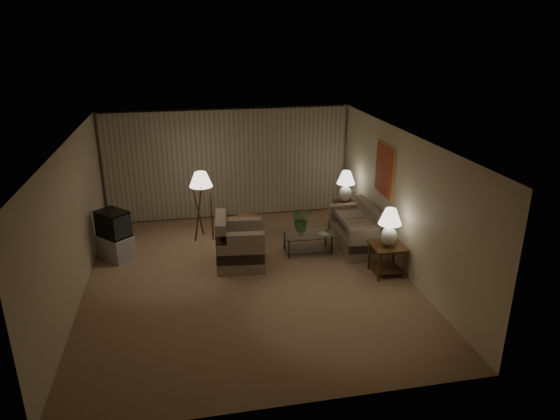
{
  "coord_description": "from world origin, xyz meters",
  "views": [
    {
      "loc": [
        -1.06,
        -8.45,
        4.52
      ],
      "look_at": [
        0.74,
        0.6,
        1.11
      ],
      "focal_mm": 32.0,
      "sensor_mm": 36.0,
      "label": 1
    }
  ],
  "objects_px": {
    "table_lamp_far": "(346,184)",
    "crt_tv": "(113,224)",
    "sofa": "(356,231)",
    "vase": "(301,231)",
    "side_table_far": "(345,209)",
    "floor_lamp": "(202,205)",
    "side_table_near": "(387,254)",
    "table_lamp_near": "(390,224)",
    "armchair": "(240,246)",
    "tv_cabinet": "(116,247)",
    "ottoman": "(248,226)",
    "coffee_table": "(308,240)"
  },
  "relations": [
    {
      "from": "crt_tv",
      "to": "floor_lamp",
      "type": "xyz_separation_m",
      "value": [
        1.82,
        0.68,
        0.05
      ]
    },
    {
      "from": "side_table_far",
      "to": "sofa",
      "type": "bearing_deg",
      "value": -96.84
    },
    {
      "from": "ottoman",
      "to": "table_lamp_far",
      "type": "bearing_deg",
      "value": 4.06
    },
    {
      "from": "side_table_far",
      "to": "floor_lamp",
      "type": "distance_m",
      "value": 3.41
    },
    {
      "from": "side_table_far",
      "to": "tv_cabinet",
      "type": "bearing_deg",
      "value": -170.62
    },
    {
      "from": "side_table_near",
      "to": "table_lamp_near",
      "type": "bearing_deg",
      "value": 159.44
    },
    {
      "from": "vase",
      "to": "sofa",
      "type": "bearing_deg",
      "value": 4.58
    },
    {
      "from": "table_lamp_near",
      "to": "floor_lamp",
      "type": "xyz_separation_m",
      "value": [
        -3.38,
        2.42,
        -0.23
      ]
    },
    {
      "from": "table_lamp_far",
      "to": "crt_tv",
      "type": "bearing_deg",
      "value": -170.62
    },
    {
      "from": "floor_lamp",
      "to": "side_table_far",
      "type": "bearing_deg",
      "value": 3.12
    },
    {
      "from": "sofa",
      "to": "armchair",
      "type": "xyz_separation_m",
      "value": [
        -2.57,
        -0.4,
        0.06
      ]
    },
    {
      "from": "side_table_near",
      "to": "tv_cabinet",
      "type": "xyz_separation_m",
      "value": [
        -5.2,
        1.74,
        -0.17
      ]
    },
    {
      "from": "coffee_table",
      "to": "floor_lamp",
      "type": "distance_m",
      "value": 2.49
    },
    {
      "from": "armchair",
      "to": "side_table_near",
      "type": "xyz_separation_m",
      "value": [
        2.72,
        -0.95,
        0.01
      ]
    },
    {
      "from": "side_table_far",
      "to": "ottoman",
      "type": "xyz_separation_m",
      "value": [
        -2.36,
        -0.17,
        -0.19
      ]
    },
    {
      "from": "sofa",
      "to": "side_table_near",
      "type": "relative_size",
      "value": 2.66
    },
    {
      "from": "table_lamp_far",
      "to": "tv_cabinet",
      "type": "bearing_deg",
      "value": -170.62
    },
    {
      "from": "side_table_near",
      "to": "table_lamp_near",
      "type": "distance_m",
      "value": 0.62
    },
    {
      "from": "side_table_near",
      "to": "ottoman",
      "type": "relative_size",
      "value": 0.97
    },
    {
      "from": "floor_lamp",
      "to": "vase",
      "type": "relative_size",
      "value": 10.25
    },
    {
      "from": "tv_cabinet",
      "to": "vase",
      "type": "height_order",
      "value": "vase"
    },
    {
      "from": "coffee_table",
      "to": "ottoman",
      "type": "bearing_deg",
      "value": 133.16
    },
    {
      "from": "sofa",
      "to": "vase",
      "type": "distance_m",
      "value": 1.26
    },
    {
      "from": "sofa",
      "to": "table_lamp_far",
      "type": "distance_m",
      "value": 1.43
    },
    {
      "from": "tv_cabinet",
      "to": "vase",
      "type": "relative_size",
      "value": 5.46
    },
    {
      "from": "crt_tv",
      "to": "table_lamp_far",
      "type": "bearing_deg",
      "value": 57.55
    },
    {
      "from": "sofa",
      "to": "armchair",
      "type": "bearing_deg",
      "value": -80.47
    },
    {
      "from": "coffee_table",
      "to": "tv_cabinet",
      "type": "distance_m",
      "value": 3.98
    },
    {
      "from": "armchair",
      "to": "floor_lamp",
      "type": "bearing_deg",
      "value": 29.51
    },
    {
      "from": "ottoman",
      "to": "sofa",
      "type": "bearing_deg",
      "value": -26.14
    },
    {
      "from": "floor_lamp",
      "to": "ottoman",
      "type": "height_order",
      "value": "floor_lamp"
    },
    {
      "from": "table_lamp_far",
      "to": "table_lamp_near",
      "type": "bearing_deg",
      "value": -90.0
    },
    {
      "from": "side_table_far",
      "to": "table_lamp_near",
      "type": "relative_size",
      "value": 0.8
    },
    {
      "from": "sofa",
      "to": "coffee_table",
      "type": "distance_m",
      "value": 1.11
    },
    {
      "from": "side_table_near",
      "to": "side_table_far",
      "type": "relative_size",
      "value": 1.02
    },
    {
      "from": "sofa",
      "to": "vase",
      "type": "relative_size",
      "value": 10.71
    },
    {
      "from": "side_table_near",
      "to": "floor_lamp",
      "type": "bearing_deg",
      "value": 144.41
    },
    {
      "from": "crt_tv",
      "to": "ottoman",
      "type": "bearing_deg",
      "value": 61.84
    },
    {
      "from": "table_lamp_near",
      "to": "coffee_table",
      "type": "xyz_separation_m",
      "value": [
        -1.25,
        1.25,
        -0.76
      ]
    },
    {
      "from": "table_lamp_far",
      "to": "crt_tv",
      "type": "distance_m",
      "value": 5.28
    },
    {
      "from": "sofa",
      "to": "armchair",
      "type": "relative_size",
      "value": 1.41
    },
    {
      "from": "sofa",
      "to": "floor_lamp",
      "type": "relative_size",
      "value": 1.04
    },
    {
      "from": "sofa",
      "to": "side_table_far",
      "type": "height_order",
      "value": "sofa"
    },
    {
      "from": "coffee_table",
      "to": "vase",
      "type": "bearing_deg",
      "value": -180.0
    },
    {
      "from": "table_lamp_far",
      "to": "ottoman",
      "type": "height_order",
      "value": "table_lamp_far"
    },
    {
      "from": "crt_tv",
      "to": "vase",
      "type": "xyz_separation_m",
      "value": [
        3.8,
        -0.49,
        -0.28
      ]
    },
    {
      "from": "ottoman",
      "to": "vase",
      "type": "distance_m",
      "value": 1.55
    },
    {
      "from": "table_lamp_near",
      "to": "table_lamp_far",
      "type": "distance_m",
      "value": 2.6
    },
    {
      "from": "armchair",
      "to": "vase",
      "type": "height_order",
      "value": "armchair"
    },
    {
      "from": "ottoman",
      "to": "vase",
      "type": "relative_size",
      "value": 4.15
    }
  ]
}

